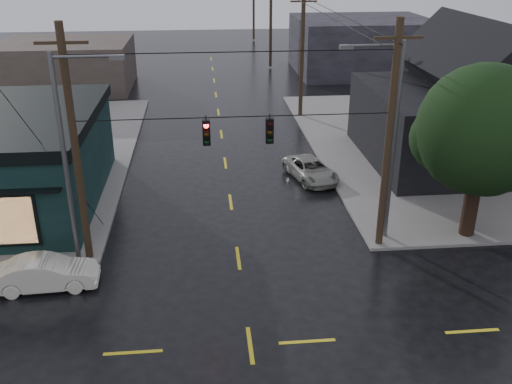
{
  "coord_description": "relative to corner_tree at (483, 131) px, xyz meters",
  "views": [
    {
      "loc": [
        -1.35,
        -15.9,
        12.73
      ],
      "look_at": [
        0.77,
        5.76,
        3.26
      ],
      "focal_mm": 40.0,
      "sensor_mm": 36.0,
      "label": 1
    }
  ],
  "objects": [
    {
      "name": "ground_plane",
      "position": [
        -10.9,
        -7.0,
        -5.22
      ],
      "size": [
        160.0,
        160.0,
        0.0
      ],
      "primitive_type": "plane",
      "color": "black"
    },
    {
      "name": "sidewalk_ne",
      "position": [
        9.1,
        13.0,
        -5.15
      ],
      "size": [
        28.0,
        28.0,
        0.15
      ],
      "primitive_type": "cube",
      "color": "gray",
      "rests_on": "ground"
    },
    {
      "name": "ne_building",
      "position": [
        4.1,
        10.0,
        -0.75
      ],
      "size": [
        12.6,
        11.6,
        8.75
      ],
      "color": "black",
      "rests_on": "ground"
    },
    {
      "name": "corner_tree",
      "position": [
        0.0,
        0.0,
        0.0
      ],
      "size": [
        5.87,
        5.87,
        8.04
      ],
      "color": "black",
      "rests_on": "ground"
    },
    {
      "name": "utility_pole_nw",
      "position": [
        -17.4,
        -0.5,
        -5.22
      ],
      "size": [
        2.0,
        0.32,
        10.15
      ],
      "primitive_type": null,
      "color": "#2E2014",
      "rests_on": "ground"
    },
    {
      "name": "utility_pole_ne",
      "position": [
        -4.4,
        -0.5,
        -5.22
      ],
      "size": [
        2.0,
        0.32,
        10.15
      ],
      "primitive_type": null,
      "color": "#2E2014",
      "rests_on": "ground"
    },
    {
      "name": "utility_pole_far_a",
      "position": [
        -4.4,
        21.0,
        -5.22
      ],
      "size": [
        2.0,
        0.32,
        9.65
      ],
      "primitive_type": null,
      "color": "#2E2014",
      "rests_on": "ground"
    },
    {
      "name": "utility_pole_far_b",
      "position": [
        -4.4,
        41.0,
        -5.22
      ],
      "size": [
        2.0,
        0.32,
        9.15
      ],
      "primitive_type": null,
      "color": "#2E2014",
      "rests_on": "ground"
    },
    {
      "name": "utility_pole_far_c",
      "position": [
        -4.4,
        61.0,
        -5.22
      ],
      "size": [
        2.0,
        0.32,
        9.15
      ],
      "primitive_type": null,
      "color": "#2E2014",
      "rests_on": "ground"
    },
    {
      "name": "span_signal_assembly",
      "position": [
        -10.81,
        -0.5,
        0.48
      ],
      "size": [
        13.0,
        0.48,
        1.23
      ],
      "color": "black",
      "rests_on": "ground"
    },
    {
      "name": "streetlight_nw",
      "position": [
        -17.7,
        -1.2,
        -5.22
      ],
      "size": [
        5.4,
        0.3,
        9.15
      ],
      "primitive_type": null,
      "color": "#5C5D60",
      "rests_on": "ground"
    },
    {
      "name": "streetlight_ne",
      "position": [
        -3.9,
        0.2,
        -5.22
      ],
      "size": [
        5.4,
        0.3,
        9.15
      ],
      "primitive_type": null,
      "color": "#5C5D60",
      "rests_on": "ground"
    },
    {
      "name": "bg_building_west",
      "position": [
        -24.9,
        33.0,
        -3.02
      ],
      "size": [
        12.0,
        10.0,
        4.4
      ],
      "primitive_type": "cube",
      "color": "#41362F",
      "rests_on": "ground"
    },
    {
      "name": "bg_building_east",
      "position": [
        5.1,
        38.0,
        -2.42
      ],
      "size": [
        14.0,
        12.0,
        5.6
      ],
      "primitive_type": "cube",
      "color": "black",
      "rests_on": "ground"
    },
    {
      "name": "sedan_cream",
      "position": [
        -18.71,
        -2.62,
        -4.55
      ],
      "size": [
        4.15,
        1.66,
        1.34
      ],
      "primitive_type": "imported",
      "rotation": [
        0.0,
        0.0,
        1.63
      ],
      "color": "white",
      "rests_on": "ground"
    },
    {
      "name": "suv_silver",
      "position": [
        -6.03,
        7.8,
        -4.61
      ],
      "size": [
        3.09,
        4.76,
        1.22
      ],
      "primitive_type": "imported",
      "rotation": [
        0.0,
        0.0,
        0.26
      ],
      "color": "gray",
      "rests_on": "ground"
    }
  ]
}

